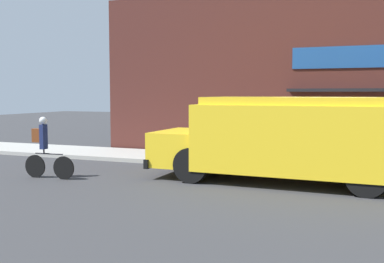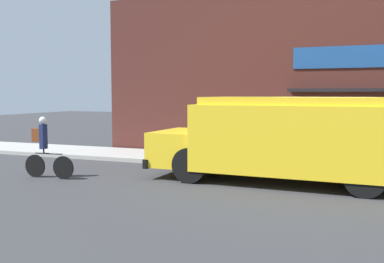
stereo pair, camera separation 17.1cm
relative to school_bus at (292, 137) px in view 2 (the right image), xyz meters
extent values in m
plane|color=#38383A|center=(0.68, 1.45, -1.15)|extent=(70.00, 70.00, 0.00)
cube|color=#ADAAA3|center=(0.68, 2.65, -1.08)|extent=(28.00, 2.41, 0.13)
cube|color=#4C231E|center=(0.68, 4.02, 1.75)|extent=(16.67, 0.18, 5.80)
cube|color=#1E4C93|center=(0.98, 3.91, 2.25)|extent=(3.22, 0.05, 0.69)
cube|color=black|center=(0.98, 3.62, 1.20)|extent=(3.39, 0.64, 0.10)
cube|color=yellow|center=(0.35, -0.01, -0.01)|extent=(5.41, 2.41, 1.65)
cube|color=yellow|center=(-2.97, 0.07, -0.38)|extent=(1.32, 2.14, 0.91)
cube|color=yellow|center=(0.35, -0.01, 0.91)|extent=(4.98, 2.22, 0.19)
cube|color=black|center=(-3.56, 0.08, -0.74)|extent=(0.17, 2.25, 0.24)
cube|color=red|center=(-1.10, 1.42, 0.07)|extent=(0.03, 0.44, 0.44)
cylinder|color=black|center=(-2.32, 1.04, -0.70)|extent=(0.90, 0.28, 0.89)
cylinder|color=black|center=(-2.37, -0.93, -0.70)|extent=(0.90, 0.28, 0.89)
cylinder|color=black|center=(1.79, 0.94, -0.70)|extent=(0.90, 0.28, 0.89)
cylinder|color=black|center=(1.74, -1.03, -0.70)|extent=(0.90, 0.28, 0.89)
cylinder|color=black|center=(-5.63, -1.72, -0.84)|extent=(0.61, 0.07, 0.61)
cylinder|color=black|center=(-6.51, -1.76, -0.84)|extent=(0.61, 0.07, 0.61)
cylinder|color=black|center=(-6.07, -1.74, -0.49)|extent=(0.84, 0.08, 0.04)
cylinder|color=black|center=(-6.22, -1.75, -0.43)|extent=(0.04, 0.04, 0.12)
cube|color=navy|center=(-6.22, -1.75, -0.04)|extent=(0.13, 0.21, 0.65)
sphere|color=white|center=(-6.22, -1.75, 0.39)|extent=(0.20, 0.20, 0.20)
cube|color=brown|center=(-6.41, -1.76, -0.01)|extent=(0.27, 0.15, 0.36)
camera|label=1|loc=(1.67, -11.31, 1.09)|focal=42.00mm
camera|label=2|loc=(1.83, -11.25, 1.09)|focal=42.00mm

